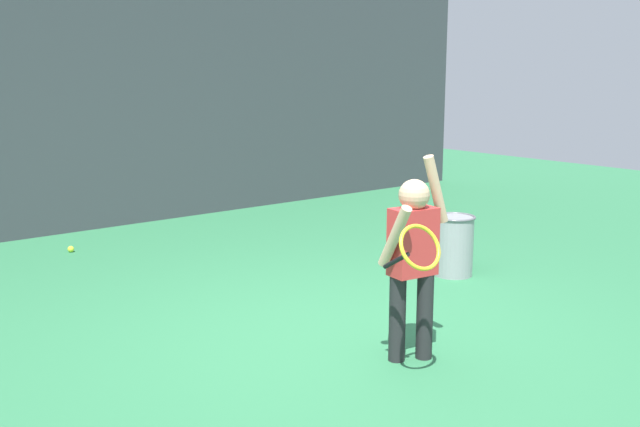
% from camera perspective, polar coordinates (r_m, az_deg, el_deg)
% --- Properties ---
extents(ground_plane, '(20.00, 20.00, 0.00)m').
position_cam_1_polar(ground_plane, '(5.30, 1.68, -9.61)').
color(ground_plane, '#2D7247').
extents(back_fence_windscreen, '(12.29, 0.08, 3.77)m').
position_cam_1_polar(back_fence_windscreen, '(8.95, -18.01, 10.74)').
color(back_fence_windscreen, '#383D42').
rests_on(back_fence_windscreen, ground).
extents(fence_post_2, '(0.09, 0.09, 3.92)m').
position_cam_1_polar(fence_post_2, '(9.00, -18.18, 11.21)').
color(fence_post_2, slate).
rests_on(fence_post_2, ground).
extents(fence_post_3, '(0.09, 0.09, 3.92)m').
position_cam_1_polar(fence_post_3, '(10.46, -2.34, 11.69)').
color(fence_post_3, slate).
rests_on(fence_post_3, ground).
extents(fence_post_4, '(0.09, 0.09, 3.92)m').
position_cam_1_polar(fence_post_4, '(12.48, 9.04, 11.50)').
color(fence_post_4, slate).
rests_on(fence_post_4, ground).
extents(tennis_player, '(0.77, 0.57, 1.35)m').
position_cam_1_polar(tennis_player, '(4.70, 7.30, -3.13)').
color(tennis_player, '#232326').
rests_on(tennis_player, ground).
extents(ball_hopper, '(0.38, 0.38, 0.56)m').
position_cam_1_polar(ball_hopper, '(6.85, 10.44, -2.42)').
color(ball_hopper, gray).
rests_on(ball_hopper, ground).
extents(tennis_ball_2, '(0.07, 0.07, 0.07)m').
position_cam_1_polar(tennis_ball_2, '(8.06, -18.95, -2.65)').
color(tennis_ball_2, '#CCE033').
rests_on(tennis_ball_2, ground).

